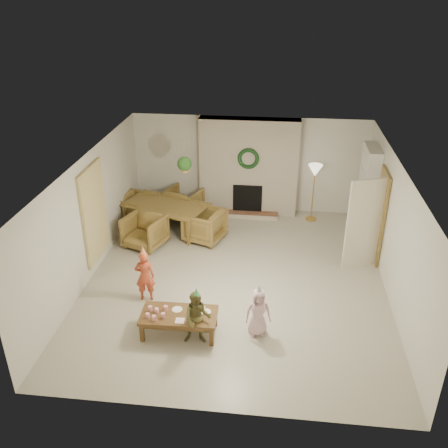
# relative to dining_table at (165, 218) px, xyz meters

# --- Properties ---
(floor) EXTENTS (7.00, 7.00, 0.00)m
(floor) POSITION_rel_dining_table_xyz_m (1.92, -1.96, -0.35)
(floor) COLOR #B7B29E
(floor) RESTS_ON ground
(ceiling) EXTENTS (7.00, 7.00, 0.00)m
(ceiling) POSITION_rel_dining_table_xyz_m (1.92, -1.96, 2.15)
(ceiling) COLOR white
(ceiling) RESTS_ON wall_back
(wall_back) EXTENTS (7.00, 0.00, 7.00)m
(wall_back) POSITION_rel_dining_table_xyz_m (1.92, 1.54, 0.90)
(wall_back) COLOR silver
(wall_back) RESTS_ON floor
(wall_front) EXTENTS (7.00, 0.00, 7.00)m
(wall_front) POSITION_rel_dining_table_xyz_m (1.92, -5.46, 0.90)
(wall_front) COLOR silver
(wall_front) RESTS_ON floor
(wall_left) EXTENTS (0.00, 7.00, 7.00)m
(wall_left) POSITION_rel_dining_table_xyz_m (-1.08, -1.96, 0.90)
(wall_left) COLOR silver
(wall_left) RESTS_ON floor
(wall_right) EXTENTS (0.00, 7.00, 7.00)m
(wall_right) POSITION_rel_dining_table_xyz_m (4.92, -1.96, 0.90)
(wall_right) COLOR silver
(wall_right) RESTS_ON floor
(fireplace_mass) EXTENTS (2.50, 0.40, 2.50)m
(fireplace_mass) POSITION_rel_dining_table_xyz_m (1.92, 1.34, 0.90)
(fireplace_mass) COLOR #532216
(fireplace_mass) RESTS_ON floor
(fireplace_hearth) EXTENTS (1.60, 0.30, 0.12)m
(fireplace_hearth) POSITION_rel_dining_table_xyz_m (1.92, 0.99, -0.29)
(fireplace_hearth) COLOR brown
(fireplace_hearth) RESTS_ON floor
(fireplace_firebox) EXTENTS (0.75, 0.12, 0.75)m
(fireplace_firebox) POSITION_rel_dining_table_xyz_m (1.92, 1.16, 0.10)
(fireplace_firebox) COLOR black
(fireplace_firebox) RESTS_ON floor
(fireplace_wreath) EXTENTS (0.54, 0.10, 0.54)m
(fireplace_wreath) POSITION_rel_dining_table_xyz_m (1.92, 1.11, 1.20)
(fireplace_wreath) COLOR #143719
(fireplace_wreath) RESTS_ON fireplace_mass
(floor_lamp_base) EXTENTS (0.28, 0.28, 0.03)m
(floor_lamp_base) POSITION_rel_dining_table_xyz_m (3.58, 1.04, -0.33)
(floor_lamp_base) COLOR gold
(floor_lamp_base) RESTS_ON floor
(floor_lamp_post) EXTENTS (0.03, 0.03, 1.33)m
(floor_lamp_post) POSITION_rel_dining_table_xyz_m (3.58, 1.04, 0.34)
(floor_lamp_post) COLOR gold
(floor_lamp_post) RESTS_ON floor
(floor_lamp_shade) EXTENTS (0.36, 0.36, 0.30)m
(floor_lamp_shade) POSITION_rel_dining_table_xyz_m (3.58, 1.04, 0.99)
(floor_lamp_shade) COLOR beige
(floor_lamp_shade) RESTS_ON floor_lamp_post
(bookshelf_carcass) EXTENTS (0.30, 1.00, 2.20)m
(bookshelf_carcass) POSITION_rel_dining_table_xyz_m (4.76, 0.34, 0.75)
(bookshelf_carcass) COLOR white
(bookshelf_carcass) RESTS_ON floor
(bookshelf_shelf_a) EXTENTS (0.30, 0.92, 0.03)m
(bookshelf_shelf_a) POSITION_rel_dining_table_xyz_m (4.74, 0.34, 0.10)
(bookshelf_shelf_a) COLOR white
(bookshelf_shelf_a) RESTS_ON bookshelf_carcass
(bookshelf_shelf_b) EXTENTS (0.30, 0.92, 0.03)m
(bookshelf_shelf_b) POSITION_rel_dining_table_xyz_m (4.74, 0.34, 0.50)
(bookshelf_shelf_b) COLOR white
(bookshelf_shelf_b) RESTS_ON bookshelf_carcass
(bookshelf_shelf_c) EXTENTS (0.30, 0.92, 0.03)m
(bookshelf_shelf_c) POSITION_rel_dining_table_xyz_m (4.74, 0.34, 0.90)
(bookshelf_shelf_c) COLOR white
(bookshelf_shelf_c) RESTS_ON bookshelf_carcass
(bookshelf_shelf_d) EXTENTS (0.30, 0.92, 0.03)m
(bookshelf_shelf_d) POSITION_rel_dining_table_xyz_m (4.74, 0.34, 1.30)
(bookshelf_shelf_d) COLOR white
(bookshelf_shelf_d) RESTS_ON bookshelf_carcass
(books_row_lower) EXTENTS (0.20, 0.40, 0.24)m
(books_row_lower) POSITION_rel_dining_table_xyz_m (4.72, 0.19, 0.24)
(books_row_lower) COLOR #B22220
(books_row_lower) RESTS_ON bookshelf_shelf_a
(books_row_mid) EXTENTS (0.20, 0.44, 0.24)m
(books_row_mid) POSITION_rel_dining_table_xyz_m (4.72, 0.39, 0.64)
(books_row_mid) COLOR #254A8A
(books_row_mid) RESTS_ON bookshelf_shelf_b
(books_row_upper) EXTENTS (0.20, 0.36, 0.22)m
(books_row_upper) POSITION_rel_dining_table_xyz_m (4.72, 0.24, 1.03)
(books_row_upper) COLOR #B78B27
(books_row_upper) RESTS_ON bookshelf_shelf_c
(door_frame) EXTENTS (0.05, 0.86, 2.04)m
(door_frame) POSITION_rel_dining_table_xyz_m (4.88, -0.76, 0.67)
(door_frame) COLOR olive
(door_frame) RESTS_ON floor
(door_leaf) EXTENTS (0.77, 0.32, 2.00)m
(door_leaf) POSITION_rel_dining_table_xyz_m (4.50, -1.14, 0.65)
(door_leaf) COLOR beige
(door_leaf) RESTS_ON floor
(curtain_panel) EXTENTS (0.06, 1.20, 2.00)m
(curtain_panel) POSITION_rel_dining_table_xyz_m (-1.04, -1.76, 0.90)
(curtain_panel) COLOR beige
(curtain_panel) RESTS_ON wall_left
(dining_table) EXTENTS (2.24, 1.71, 0.70)m
(dining_table) POSITION_rel_dining_table_xyz_m (0.00, 0.00, 0.00)
(dining_table) COLOR olive
(dining_table) RESTS_ON floor
(dining_chair_near) EXTENTS (1.06, 1.07, 0.77)m
(dining_chair_near) POSITION_rel_dining_table_xyz_m (-0.30, -0.82, 0.04)
(dining_chair_near) COLOR olive
(dining_chair_near) RESTS_ON floor
(dining_chair_far) EXTENTS (1.06, 1.07, 0.77)m
(dining_chair_far) POSITION_rel_dining_table_xyz_m (0.30, 0.82, 0.04)
(dining_chair_far) COLOR olive
(dining_chair_far) RESTS_ON floor
(dining_chair_left) EXTENTS (1.07, 1.06, 0.77)m
(dining_chair_left) POSITION_rel_dining_table_xyz_m (-0.82, 0.30, 0.04)
(dining_chair_left) COLOR olive
(dining_chair_left) RESTS_ON floor
(dining_chair_right) EXTENTS (1.07, 1.06, 0.77)m
(dining_chair_right) POSITION_rel_dining_table_xyz_m (1.02, -0.37, 0.04)
(dining_chair_right) COLOR olive
(dining_chair_right) RESTS_ON floor
(hanging_plant_cord) EXTENTS (0.01, 0.01, 0.70)m
(hanging_plant_cord) POSITION_rel_dining_table_xyz_m (0.62, -0.46, 1.80)
(hanging_plant_cord) COLOR tan
(hanging_plant_cord) RESTS_ON ceiling
(hanging_plant_pot) EXTENTS (0.16, 0.16, 0.12)m
(hanging_plant_pot) POSITION_rel_dining_table_xyz_m (0.62, -0.46, 1.45)
(hanging_plant_pot) COLOR #AB7037
(hanging_plant_pot) RESTS_ON hanging_plant_cord
(hanging_plant_foliage) EXTENTS (0.32, 0.32, 0.32)m
(hanging_plant_foliage) POSITION_rel_dining_table_xyz_m (0.62, -0.46, 1.57)
(hanging_plant_foliage) COLOR #1E4717
(hanging_plant_foliage) RESTS_ON hanging_plant_pot
(coffee_table_top) EXTENTS (1.33, 0.69, 0.06)m
(coffee_table_top) POSITION_rel_dining_table_xyz_m (1.09, -3.80, 0.03)
(coffee_table_top) COLOR brown
(coffee_table_top) RESTS_ON floor
(coffee_table_apron) EXTENTS (1.22, 0.58, 0.08)m
(coffee_table_apron) POSITION_rel_dining_table_xyz_m (1.09, -3.80, -0.04)
(coffee_table_apron) COLOR brown
(coffee_table_apron) RESTS_ON floor
(coffee_leg_fl) EXTENTS (0.07, 0.07, 0.34)m
(coffee_leg_fl) POSITION_rel_dining_table_xyz_m (0.50, -4.08, -0.18)
(coffee_leg_fl) COLOR brown
(coffee_leg_fl) RESTS_ON floor
(coffee_leg_fr) EXTENTS (0.07, 0.07, 0.34)m
(coffee_leg_fr) POSITION_rel_dining_table_xyz_m (1.70, -4.05, -0.18)
(coffee_leg_fr) COLOR brown
(coffee_leg_fr) RESTS_ON floor
(coffee_leg_bl) EXTENTS (0.07, 0.07, 0.34)m
(coffee_leg_bl) POSITION_rel_dining_table_xyz_m (0.49, -3.54, -0.18)
(coffee_leg_bl) COLOR brown
(coffee_leg_bl) RESTS_ON floor
(coffee_leg_br) EXTENTS (0.07, 0.07, 0.34)m
(coffee_leg_br) POSITION_rel_dining_table_xyz_m (1.68, -3.52, -0.18)
(coffee_leg_br) COLOR brown
(coffee_leg_br) RESTS_ON floor
(cup_a) EXTENTS (0.07, 0.07, 0.09)m
(cup_a) POSITION_rel_dining_table_xyz_m (0.59, -3.96, 0.10)
(cup_a) COLOR white
(cup_a) RESTS_ON coffee_table_top
(cup_b) EXTENTS (0.07, 0.07, 0.09)m
(cup_b) POSITION_rel_dining_table_xyz_m (0.59, -3.76, 0.10)
(cup_b) COLOR white
(cup_b) RESTS_ON coffee_table_top
(cup_c) EXTENTS (0.07, 0.07, 0.09)m
(cup_c) POSITION_rel_dining_table_xyz_m (0.71, -4.01, 0.10)
(cup_c) COLOR white
(cup_c) RESTS_ON coffee_table_top
(cup_d) EXTENTS (0.07, 0.07, 0.09)m
(cup_d) POSITION_rel_dining_table_xyz_m (0.71, -3.80, 0.10)
(cup_d) COLOR white
(cup_d) RESTS_ON coffee_table_top
(cup_e) EXTENTS (0.07, 0.07, 0.09)m
(cup_e) POSITION_rel_dining_table_xyz_m (0.85, -3.92, 0.10)
(cup_e) COLOR white
(cup_e) RESTS_ON coffee_table_top
(cup_f) EXTENTS (0.07, 0.07, 0.09)m
(cup_f) POSITION_rel_dining_table_xyz_m (0.85, -3.72, 0.10)
(cup_f) COLOR white
(cup_f) RESTS_ON coffee_table_top
(plate_a) EXTENTS (0.19, 0.19, 0.01)m
(plate_a) POSITION_rel_dining_table_xyz_m (1.04, -3.68, 0.06)
(plate_a) COLOR white
(plate_a) RESTS_ON coffee_table_top
(plate_b) EXTENTS (0.19, 0.19, 0.01)m
(plate_b) POSITION_rel_dining_table_xyz_m (1.35, -3.89, 0.06)
(plate_b) COLOR white
(plate_b) RESTS_ON coffee_table_top
(plate_c) EXTENTS (0.19, 0.19, 0.01)m
(plate_c) POSITION_rel_dining_table_xyz_m (1.55, -3.69, 0.06)
(plate_c) COLOR white
(plate_c) RESTS_ON coffee_table_top
(food_scoop) EXTENTS (0.07, 0.07, 0.07)m
(food_scoop) POSITION_rel_dining_table_xyz_m (1.35, -3.89, 0.10)
(food_scoop) COLOR tan
(food_scoop) RESTS_ON plate_b
(napkin_left) EXTENTS (0.15, 0.15, 0.01)m
(napkin_left) POSITION_rel_dining_table_xyz_m (1.15, -3.98, 0.06)
(napkin_left) COLOR #F3B3BA
(napkin_left) RESTS_ON coffee_table_top
(napkin_right) EXTENTS (0.15, 0.15, 0.01)m
(napkin_right) POSITION_rel_dining_table_xyz_m (1.44, -3.61, 0.06)
(napkin_right) COLOR #F3B3BA
(napkin_right) RESTS_ON coffee_table_top
(child_red) EXTENTS (0.41, 0.30, 1.03)m
(child_red) POSITION_rel_dining_table_xyz_m (0.26, -2.86, 0.17)
(child_red) COLOR #BE4528
(child_red) RESTS_ON floor
(party_hat_red) EXTENTS (0.17, 0.17, 0.19)m
(party_hat_red) POSITION_rel_dining_table_xyz_m (0.26, -2.86, 0.72)
(party_hat_red) COLOR gold
(party_hat_red) RESTS_ON child_red
(child_plaid) EXTENTS (0.50, 0.40, 0.99)m
(child_plaid) POSITION_rel_dining_table_xyz_m (1.45, -3.98, 0.14)
(child_plaid) COLOR brown
(child_plaid) RESTS_ON floor
(party_hat_plaid) EXTENTS (0.14, 0.14, 0.16)m
(party_hat_plaid) POSITION_rel_dining_table_xyz_m (1.45, -3.98, 0.67)
(party_hat_plaid) COLOR #52C166
(party_hat_plaid) RESTS_ON child_plaid
(child_pink) EXTENTS (0.49, 0.37, 0.90)m
(child_pink) POSITION_rel_dining_table_xyz_m (2.45, -3.65, 0.10)
(child_pink) COLOR beige
(child_pink) RESTS_ON floor
(party_hat_pink) EXTENTS (0.12, 0.12, 0.16)m
(party_hat_pink) POSITION_rel_dining_table_xyz_m (2.45, -3.65, 0.59)
(party_hat_pink) COLOR silver
(party_hat_pink) RESTS_ON child_pink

